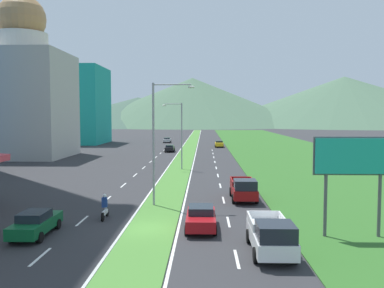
% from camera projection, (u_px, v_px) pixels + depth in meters
% --- Properties ---
extents(ground_plane, '(600.00, 600.00, 0.00)m').
position_uv_depth(ground_plane, '(151.00, 229.00, 26.52)').
color(ground_plane, '#2D2D30').
extents(grass_median, '(3.20, 240.00, 0.06)m').
position_uv_depth(grass_median, '(188.00, 150.00, 86.34)').
color(grass_median, '#477F33').
rests_on(grass_median, ground_plane).
extents(grass_verge_right, '(24.00, 240.00, 0.06)m').
position_uv_depth(grass_verge_right, '(286.00, 151.00, 85.73)').
color(grass_verge_right, '#2D6023').
rests_on(grass_verge_right, ground_plane).
extents(lane_dash_left_2, '(0.16, 2.80, 0.01)m').
position_uv_depth(lane_dash_left_2, '(40.00, 257.00, 21.34)').
color(lane_dash_left_2, silver).
rests_on(lane_dash_left_2, ground_plane).
extents(lane_dash_left_3, '(0.16, 2.80, 0.01)m').
position_uv_depth(lane_dash_left_3, '(82.00, 221.00, 28.64)').
color(lane_dash_left_3, silver).
rests_on(lane_dash_left_3, ground_plane).
extents(lane_dash_left_4, '(0.16, 2.80, 0.01)m').
position_uv_depth(lane_dash_left_4, '(107.00, 199.00, 35.95)').
color(lane_dash_left_4, silver).
rests_on(lane_dash_left_4, ground_plane).
extents(lane_dash_left_5, '(0.16, 2.80, 0.01)m').
position_uv_depth(lane_dash_left_5, '(123.00, 185.00, 43.25)').
color(lane_dash_left_5, silver).
rests_on(lane_dash_left_5, ground_plane).
extents(lane_dash_left_6, '(0.16, 2.80, 0.01)m').
position_uv_depth(lane_dash_left_6, '(135.00, 175.00, 50.56)').
color(lane_dash_left_6, silver).
rests_on(lane_dash_left_6, ground_plane).
extents(lane_dash_left_7, '(0.16, 2.80, 0.01)m').
position_uv_depth(lane_dash_left_7, '(144.00, 168.00, 57.86)').
color(lane_dash_left_7, silver).
rests_on(lane_dash_left_7, ground_plane).
extents(lane_dash_left_8, '(0.16, 2.80, 0.01)m').
position_uv_depth(lane_dash_left_8, '(151.00, 162.00, 65.16)').
color(lane_dash_left_8, silver).
rests_on(lane_dash_left_8, ground_plane).
extents(lane_dash_left_9, '(0.16, 2.80, 0.01)m').
position_uv_depth(lane_dash_left_9, '(156.00, 157.00, 72.47)').
color(lane_dash_left_9, silver).
rests_on(lane_dash_left_9, ground_plane).
extents(lane_dash_left_10, '(0.16, 2.80, 0.01)m').
position_uv_depth(lane_dash_left_10, '(160.00, 153.00, 79.77)').
color(lane_dash_left_10, silver).
rests_on(lane_dash_left_10, ground_plane).
extents(lane_dash_left_11, '(0.16, 2.80, 0.01)m').
position_uv_depth(lane_dash_left_11, '(164.00, 150.00, 87.08)').
color(lane_dash_left_11, silver).
rests_on(lane_dash_left_11, ground_plane).
extents(lane_dash_right_2, '(0.16, 2.80, 0.01)m').
position_uv_depth(lane_dash_right_2, '(237.00, 259.00, 21.03)').
color(lane_dash_right_2, silver).
rests_on(lane_dash_right_2, ground_plane).
extents(lane_dash_right_3, '(0.16, 2.80, 0.01)m').
position_uv_depth(lane_dash_right_3, '(228.00, 222.00, 28.34)').
color(lane_dash_right_3, silver).
rests_on(lane_dash_right_3, ground_plane).
extents(lane_dash_right_4, '(0.16, 2.80, 0.01)m').
position_uv_depth(lane_dash_right_4, '(223.00, 200.00, 35.64)').
color(lane_dash_right_4, silver).
rests_on(lane_dash_right_4, ground_plane).
extents(lane_dash_right_5, '(0.16, 2.80, 0.01)m').
position_uv_depth(lane_dash_right_5, '(220.00, 186.00, 42.95)').
color(lane_dash_right_5, silver).
rests_on(lane_dash_right_5, ground_plane).
extents(lane_dash_right_6, '(0.16, 2.80, 0.01)m').
position_uv_depth(lane_dash_right_6, '(218.00, 175.00, 50.25)').
color(lane_dash_right_6, silver).
rests_on(lane_dash_right_6, ground_plane).
extents(lane_dash_right_7, '(0.16, 2.80, 0.01)m').
position_uv_depth(lane_dash_right_7, '(216.00, 168.00, 57.55)').
color(lane_dash_right_7, silver).
rests_on(lane_dash_right_7, ground_plane).
extents(lane_dash_right_8, '(0.16, 2.80, 0.01)m').
position_uv_depth(lane_dash_right_8, '(215.00, 162.00, 64.86)').
color(lane_dash_right_8, silver).
rests_on(lane_dash_right_8, ground_plane).
extents(lane_dash_right_9, '(0.16, 2.80, 0.01)m').
position_uv_depth(lane_dash_right_9, '(214.00, 157.00, 72.16)').
color(lane_dash_right_9, silver).
rests_on(lane_dash_right_9, ground_plane).
extents(lane_dash_right_10, '(0.16, 2.80, 0.01)m').
position_uv_depth(lane_dash_right_10, '(213.00, 153.00, 79.47)').
color(lane_dash_right_10, silver).
rests_on(lane_dash_right_10, ground_plane).
extents(lane_dash_right_11, '(0.16, 2.80, 0.01)m').
position_uv_depth(lane_dash_right_11, '(212.00, 150.00, 86.77)').
color(lane_dash_right_11, silver).
rests_on(lane_dash_right_11, ground_plane).
extents(edge_line_median_left, '(0.16, 240.00, 0.01)m').
position_uv_depth(edge_line_median_left, '(180.00, 150.00, 86.40)').
color(edge_line_median_left, silver).
rests_on(edge_line_median_left, ground_plane).
extents(edge_line_median_right, '(0.16, 240.00, 0.01)m').
position_uv_depth(edge_line_median_right, '(196.00, 150.00, 86.29)').
color(edge_line_median_right, silver).
rests_on(edge_line_median_right, ground_plane).
extents(domed_building, '(15.09, 15.09, 28.21)m').
position_uv_depth(domed_building, '(24.00, 93.00, 72.13)').
color(domed_building, '#B7B2A8').
rests_on(domed_building, ground_plane).
extents(midrise_colored, '(16.94, 16.94, 19.97)m').
position_uv_depth(midrise_colored, '(72.00, 105.00, 107.82)').
color(midrise_colored, teal).
rests_on(midrise_colored, ground_plane).
extents(hill_far_left, '(148.42, 148.42, 20.31)m').
position_uv_depth(hill_far_left, '(138.00, 112.00, 293.13)').
color(hill_far_left, '#3D5647').
rests_on(hill_far_left, ground_plane).
extents(hill_far_center, '(170.07, 170.07, 34.41)m').
position_uv_depth(hill_far_center, '(192.00, 102.00, 296.39)').
color(hill_far_center, '#47664C').
rests_on(hill_far_center, ground_plane).
extents(hill_far_right, '(203.11, 203.11, 35.84)m').
position_uv_depth(hill_far_right, '(344.00, 101.00, 300.96)').
color(hill_far_right, '#47664C').
rests_on(hill_far_right, ground_plane).
extents(street_lamp_near, '(3.43, 0.28, 9.96)m').
position_uv_depth(street_lamp_near, '(158.00, 135.00, 33.09)').
color(street_lamp_near, '#99999E').
rests_on(street_lamp_near, ground_plane).
extents(street_lamp_mid, '(2.71, 0.28, 9.05)m').
position_uv_depth(street_lamp_mid, '(180.00, 131.00, 55.39)').
color(street_lamp_mid, '#99999E').
rests_on(street_lamp_mid, ground_plane).
extents(billboard_roadside, '(4.79, 0.28, 6.09)m').
position_uv_depth(billboard_roadside, '(354.00, 162.00, 24.41)').
color(billboard_roadside, '#4C4C51').
rests_on(billboard_roadside, ground_plane).
extents(car_0, '(1.99, 4.33, 1.50)m').
position_uv_depth(car_0, '(219.00, 144.00, 95.24)').
color(car_0, yellow).
rests_on(car_0, ground_plane).
extents(car_1, '(1.90, 4.70, 1.53)m').
position_uv_depth(car_1, '(36.00, 223.00, 25.07)').
color(car_1, '#0C5128').
rests_on(car_1, ground_plane).
extents(car_2, '(1.88, 4.40, 1.39)m').
position_uv_depth(car_2, '(170.00, 148.00, 83.08)').
color(car_2, black).
rests_on(car_2, ground_plane).
extents(car_3, '(1.98, 4.36, 1.49)m').
position_uv_depth(car_3, '(201.00, 218.00, 26.45)').
color(car_3, maroon).
rests_on(car_3, ground_plane).
extents(car_4, '(1.94, 4.52, 1.39)m').
position_uv_depth(car_4, '(167.00, 140.00, 111.32)').
color(car_4, '#B2B2B7').
rests_on(car_4, ground_plane).
extents(pickup_truck_0, '(2.18, 5.40, 2.00)m').
position_uv_depth(pickup_truck_0, '(271.00, 236.00, 21.64)').
color(pickup_truck_0, silver).
rests_on(pickup_truck_0, ground_plane).
extents(pickup_truck_1, '(2.18, 5.40, 2.00)m').
position_uv_depth(pickup_truck_1, '(244.00, 189.00, 35.45)').
color(pickup_truck_1, maroon).
rests_on(pickup_truck_1, ground_plane).
extents(motorcycle_rider, '(0.36, 2.00, 1.80)m').
position_uv_depth(motorcycle_rider, '(105.00, 208.00, 29.16)').
color(motorcycle_rider, black).
rests_on(motorcycle_rider, ground_plane).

